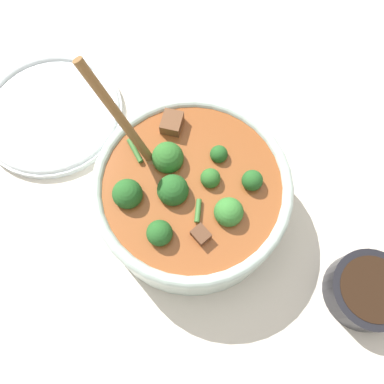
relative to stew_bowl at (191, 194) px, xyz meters
name	(u,v)px	position (x,y,z in m)	size (l,w,h in m)	color
ground_plane	(192,206)	(0.00, 0.00, -0.06)	(4.00, 4.00, 0.00)	silver
stew_bowl	(191,194)	(0.00, 0.00, 0.00)	(0.28, 0.27, 0.24)	#B2C6BC
condiment_bowl	(367,290)	(-0.26, -0.09, -0.03)	(0.11, 0.11, 0.04)	black
empty_plate	(51,112)	(0.28, 0.06, -0.05)	(0.24, 0.24, 0.02)	white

